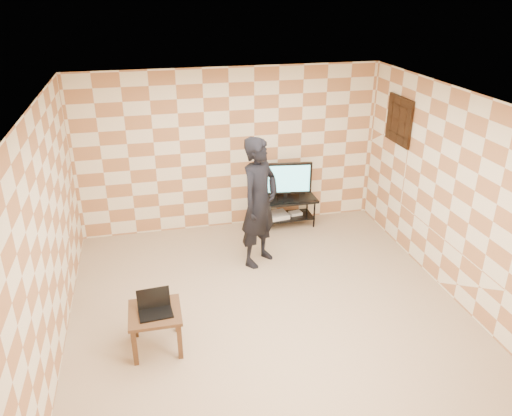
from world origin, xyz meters
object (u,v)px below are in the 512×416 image
at_px(tv, 286,179).
at_px(side_table, 155,318).
at_px(person, 259,203).
at_px(tv_stand, 285,206).

xyz_separation_m(tv, side_table, (-2.32, -2.74, -0.45)).
bearing_deg(person, tv_stand, 16.12).
distance_m(tv_stand, side_table, 3.59).
bearing_deg(person, side_table, -175.12).
distance_m(tv_stand, person, 1.45).
xyz_separation_m(side_table, person, (1.60, 1.64, 0.56)).
height_order(tv_stand, person, person).
bearing_deg(tv, person, -123.15).
bearing_deg(tv, side_table, -130.25).
bearing_deg(side_table, tv, 49.75).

